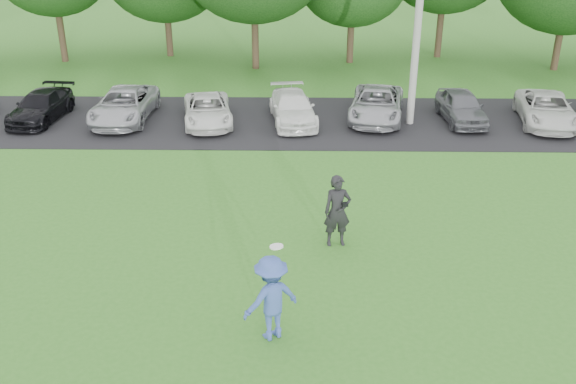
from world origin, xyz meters
name	(u,v)px	position (x,y,z in m)	size (l,w,h in m)	color
ground	(285,314)	(0.00, 0.00, 0.00)	(100.00, 100.00, 0.00)	#316F1F
parking_lot	(292,121)	(0.00, 13.00, 0.01)	(32.00, 6.50, 0.03)	black
utility_pole	(420,0)	(4.67, 12.80, 4.76)	(0.28, 0.28, 9.53)	#9A9A95
frisbee_player	(271,298)	(-0.26, -0.76, 0.94)	(1.39, 1.22, 2.15)	#3B55A6
camera_bystander	(337,211)	(1.27, 3.10, 0.96)	(0.76, 0.56, 1.92)	black
parked_cars	(302,107)	(0.39, 12.96, 0.61)	(28.85, 5.10, 1.24)	#5A5C62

